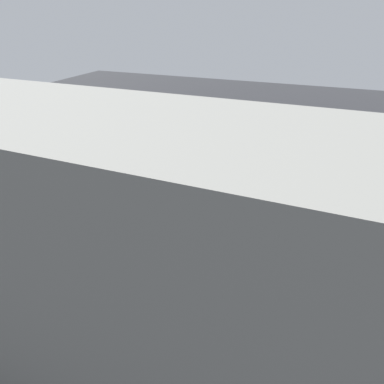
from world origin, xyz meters
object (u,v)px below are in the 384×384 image
moving_hatchback (225,186)px  fire_hydrant (145,207)px  sign_post (109,203)px  pedestrian (122,192)px

moving_hatchback → fire_hydrant: size_ratio=5.06×
moving_hatchback → fire_hydrant: moving_hatchback is taller
sign_post → moving_hatchback: bearing=-132.4°
fire_hydrant → pedestrian: 1.23m
moving_hatchback → pedestrian: 4.62m
pedestrian → fire_hydrant: bearing=-179.9°
fire_hydrant → sign_post: (0.46, 1.79, 1.18)m
fire_hydrant → pedestrian: size_ratio=0.50×
pedestrian → sign_post: size_ratio=0.68×
fire_hydrant → sign_post: size_ratio=0.33×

